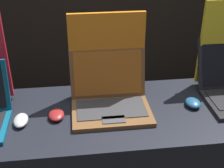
{
  "coord_description": "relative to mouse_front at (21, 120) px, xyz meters",
  "views": [
    {
      "loc": [
        -0.15,
        -0.93,
        1.76
      ],
      "look_at": [
        0.0,
        0.28,
        1.09
      ],
      "focal_mm": 50.0,
      "sensor_mm": 36.0,
      "label": 1
    }
  ],
  "objects": [
    {
      "name": "mouse_back",
      "position": [
        0.8,
        0.04,
        0.0
      ],
      "size": [
        0.07,
        0.09,
        0.03
      ],
      "color": "navy",
      "rests_on": "display_counter"
    },
    {
      "name": "promo_stand_middle",
      "position": [
        0.41,
        0.2,
        0.19
      ],
      "size": [
        0.36,
        0.07,
        0.43
      ],
      "color": "black",
      "rests_on": "display_counter"
    },
    {
      "name": "laptop_middle",
      "position": [
        0.41,
        0.08,
        0.05
      ],
      "size": [
        0.36,
        0.31,
        0.26
      ],
      "color": "brown",
      "rests_on": "display_counter"
    },
    {
      "name": "mouse_front",
      "position": [
        0.0,
        0.0,
        0.0
      ],
      "size": [
        0.06,
        0.11,
        0.03
      ],
      "color": "#B2B2B7",
      "rests_on": "display_counter"
    },
    {
      "name": "mouse_middle",
      "position": [
        0.15,
        0.02,
        0.0
      ],
      "size": [
        0.07,
        0.1,
        0.03
      ],
      "color": "maroon",
      "rests_on": "display_counter"
    }
  ]
}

